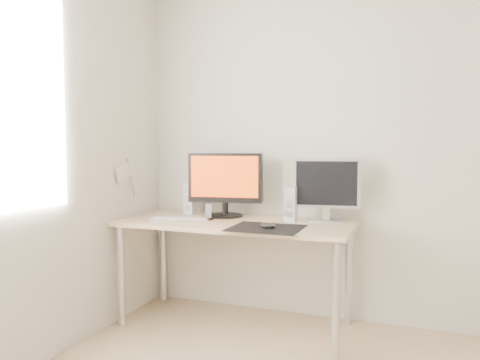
# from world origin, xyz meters

# --- Properties ---
(wall_back) EXTENTS (3.50, 0.00, 3.50)m
(wall_back) POSITION_xyz_m (0.00, 1.75, 1.25)
(wall_back) COLOR silver
(wall_back) RESTS_ON ground
(mousepad) EXTENTS (0.45, 0.40, 0.00)m
(mousepad) POSITION_xyz_m (-0.65, 1.18, 0.73)
(mousepad) COLOR black
(mousepad) RESTS_ON desk
(mouse) EXTENTS (0.10, 0.06, 0.04)m
(mouse) POSITION_xyz_m (-0.63, 1.15, 0.75)
(mouse) COLOR black
(mouse) RESTS_ON mousepad
(desk) EXTENTS (1.60, 0.70, 0.73)m
(desk) POSITION_xyz_m (-0.93, 1.38, 0.65)
(desk) COLOR #D1B587
(desk) RESTS_ON ground
(main_monitor) EXTENTS (0.55, 0.29, 0.47)m
(main_monitor) POSITION_xyz_m (-1.08, 1.54, 0.98)
(main_monitor) COLOR black
(main_monitor) RESTS_ON desk
(second_monitor) EXTENTS (0.45, 0.19, 0.43)m
(second_monitor) POSITION_xyz_m (-0.34, 1.57, 0.97)
(second_monitor) COLOR #B9B9BC
(second_monitor) RESTS_ON desk
(speaker_left) EXTENTS (0.08, 0.09, 0.24)m
(speaker_left) POSITION_xyz_m (-1.37, 1.57, 0.85)
(speaker_left) COLOR white
(speaker_left) RESTS_ON desk
(speaker_right) EXTENTS (0.08, 0.09, 0.24)m
(speaker_right) POSITION_xyz_m (-0.57, 1.50, 0.85)
(speaker_right) COLOR silver
(speaker_right) RESTS_ON desk
(keyboard) EXTENTS (0.44, 0.22, 0.02)m
(keyboard) POSITION_xyz_m (-1.31, 1.29, 0.74)
(keyboard) COLOR #AAA9AC
(keyboard) RESTS_ON desk
(phone_dock) EXTENTS (0.06, 0.05, 0.11)m
(phone_dock) POSITION_xyz_m (-1.13, 1.38, 0.76)
(phone_dock) COLOR black
(phone_dock) RESTS_ON desk
(pennant) EXTENTS (0.01, 0.23, 0.29)m
(pennant) POSITION_xyz_m (-1.72, 1.24, 1.05)
(pennant) COLOR #A57F54
(pennant) RESTS_ON wall_left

